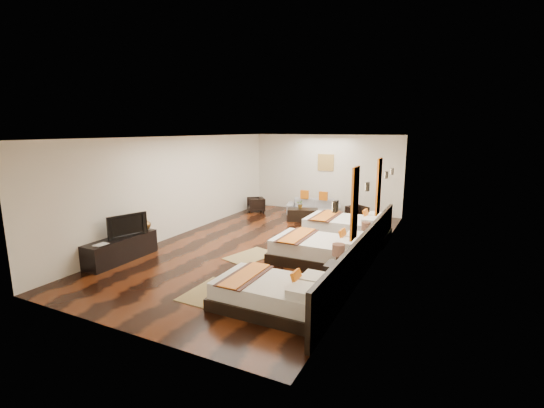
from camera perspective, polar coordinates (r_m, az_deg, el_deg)
The scene contains 30 objects.
floor at distance 9.90m, azimuth -0.83°, elevation -6.30°, with size 5.50×9.50×0.01m, color black.
ceiling at distance 9.44m, azimuth -0.88°, elevation 10.12°, with size 5.50×9.50×0.01m, color white.
back_wall at distance 13.93m, azimuth 8.12°, elevation 4.61°, with size 5.50×0.01×2.80m, color silver.
left_wall at distance 11.09m, azimuth -13.62°, elevation 2.71°, with size 0.01×9.50×2.80m, color silver.
right_wall at distance 8.69m, azimuth 15.51°, elevation 0.31°, with size 0.01×9.50×2.80m, color silver.
headboard_panel at distance 8.17m, azimuth 13.80°, elevation -7.18°, with size 0.08×6.60×0.90m, color black.
bed_near at distance 6.53m, azimuth 0.15°, elevation -13.49°, with size 1.95×1.23×0.75m.
bed_mid at distance 8.69m, azimuth 7.53°, elevation -6.95°, with size 2.19×1.38×0.84m.
bed_far at distance 10.70m, azimuth 11.33°, elevation -3.54°, with size 2.27×1.43×0.87m.
nightstand_a at distance 7.34m, azimuth 9.91°, elevation -10.31°, with size 0.45×0.45×0.89m.
nightstand_b at distance 9.48m, azimuth 13.91°, elevation -5.70°, with size 0.40×0.40×0.79m.
jute_mat_near at distance 7.32m, azimuth -9.30°, elevation -12.96°, with size 0.75×1.20×0.01m, color olive.
jute_mat_mid at distance 9.12m, azimuth -3.24°, elevation -7.85°, with size 0.75×1.20×0.01m, color olive.
jute_mat_far at distance 10.89m, azimuth 4.24°, elevation -4.67°, with size 0.75×1.20×0.01m, color olive.
tv_console at distance 9.42m, azimuth -21.86°, elevation -6.33°, with size 0.50×1.80×0.55m, color black.
tv at distance 9.33m, azimuth -21.26°, elevation -2.97°, with size 0.93×0.12×0.54m, color black.
book at distance 8.96m, azimuth -24.91°, elevation -5.53°, with size 0.21×0.28×0.03m, color black.
figurine at distance 9.80m, azimuth -18.79°, elevation -2.77°, with size 0.32×0.32×0.33m, color brown.
sofa at distance 13.47m, azimuth 6.32°, elevation -0.43°, with size 1.87×0.73×0.55m, color gray.
armchair_left at distance 13.82m, azimuth -2.45°, elevation -0.10°, with size 0.57×0.59×0.53m, color black.
armchair_right at distance 12.62m, azimuth 12.76°, elevation -1.47°, with size 0.57×0.59×0.53m, color black.
coffee_table at distance 12.52m, azimuth 4.67°, elevation -1.64°, with size 1.00×0.50×0.40m, color black.
table_plant at distance 12.54m, azimuth 4.34°, elevation -0.01°, with size 0.26×0.22×0.28m, color #21581D.
orange_panel_a at distance 6.81m, azimuth 12.41°, elevation 0.08°, with size 0.04×0.40×1.30m, color #D86014.
orange_panel_b at distance 8.94m, azimuth 15.85°, elevation 2.54°, with size 0.04×0.40×1.30m, color #D86014.
sconce_near at distance 5.75m, azimuth 9.56°, elevation -0.34°, with size 0.07×0.12×0.18m.
sconce_mid at distance 7.85m, azimuth 14.24°, elevation 2.57°, with size 0.07×0.12×0.18m.
sconce_far at distance 10.00m, azimuth 16.93°, elevation 4.24°, with size 0.07×0.12×0.18m.
sconce_lounge at distance 10.88m, azimuth 17.72°, elevation 4.73°, with size 0.07×0.12×0.18m.
gold_artwork at distance 13.87m, azimuth 8.14°, elevation 6.24°, with size 0.60×0.04×0.60m, color #AD873F.
Camera 1 is at (4.31, -8.40, 2.99)m, focal length 24.87 mm.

